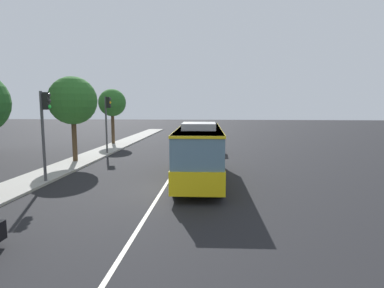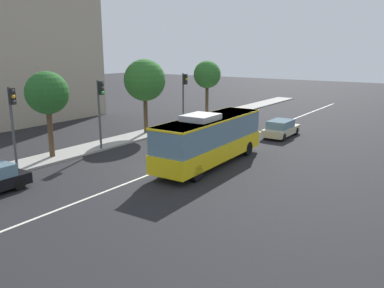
% 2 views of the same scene
% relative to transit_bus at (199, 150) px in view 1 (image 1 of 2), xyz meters
% --- Properties ---
extents(ground_plane, '(160.00, 160.00, 0.00)m').
position_rel_transit_bus_xyz_m(ground_plane, '(-2.59, 1.80, -1.81)').
color(ground_plane, black).
extents(sidewalk_kerb, '(80.00, 2.56, 0.14)m').
position_rel_transit_bus_xyz_m(sidewalk_kerb, '(-2.59, 9.67, -1.74)').
color(sidewalk_kerb, '#9E9B93').
rests_on(sidewalk_kerb, ground_plane).
extents(lane_centre_line, '(76.00, 0.16, 0.01)m').
position_rel_transit_bus_xyz_m(lane_centre_line, '(-2.59, 1.80, -1.80)').
color(lane_centre_line, silver).
rests_on(lane_centre_line, ground_plane).
extents(transit_bus, '(10.08, 2.82, 3.46)m').
position_rel_transit_bus_xyz_m(transit_bus, '(0.00, 0.00, 0.00)').
color(transit_bus, yellow).
rests_on(transit_bus, ground_plane).
extents(sedan_beige, '(4.51, 1.84, 1.46)m').
position_rel_transit_bus_xyz_m(sedan_beige, '(10.65, -0.53, -1.09)').
color(sedan_beige, '#C6B793').
rests_on(sedan_beige, ground_plane).
extents(traffic_light_near_corner, '(0.35, 0.62, 5.20)m').
position_rel_transit_bus_xyz_m(traffic_light_near_corner, '(-1.46, 8.54, 1.75)').
color(traffic_light_near_corner, '#47474C').
rests_on(traffic_light_near_corner, ground_plane).
extents(traffic_light_far_corner, '(0.35, 0.62, 5.20)m').
position_rel_transit_bus_xyz_m(traffic_light_far_corner, '(9.16, 8.69, 1.75)').
color(traffic_light_far_corner, '#47474C').
rests_on(traffic_light_far_corner, ground_plane).
extents(street_tree_kerbside_left, '(3.62, 3.62, 6.58)m').
position_rel_transit_bus_xyz_m(street_tree_kerbside_left, '(4.91, 9.86, 2.93)').
color(street_tree_kerbside_left, '#4C3823').
rests_on(street_tree_kerbside_left, ground_plane).
extents(street_tree_kerbside_right, '(3.01, 3.01, 6.20)m').
position_rel_transit_bus_xyz_m(street_tree_kerbside_right, '(15.95, 10.49, 2.83)').
color(street_tree_kerbside_right, '#4C3823').
rests_on(street_tree_kerbside_right, ground_plane).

